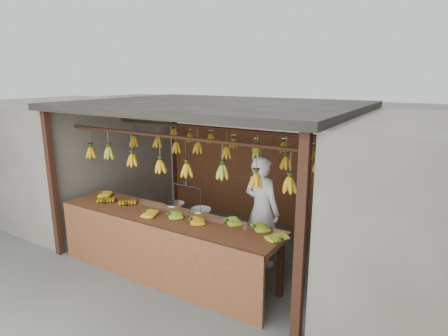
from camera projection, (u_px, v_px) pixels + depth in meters
The scene contains 8 objects.
ground at pixel (215, 247), 6.28m from camera, with size 80.00×80.00×0.00m, color #5B5B57.
stall at pixel (225, 128), 6.08m from camera, with size 4.30×3.30×2.40m.
neighbor_left at pixel (70, 156), 7.83m from camera, with size 3.00×3.00×2.30m, color slate.
counter at pixel (161, 232), 5.14m from camera, with size 3.57×0.77×0.96m.
hanging_bananas at pixel (214, 152), 5.89m from camera, with size 3.62×2.24×0.39m.
balance_scale at pixel (187, 203), 5.07m from camera, with size 0.70×0.26×0.96m.
vendor at pixel (262, 211), 5.56m from camera, with size 0.61×0.40×1.68m, color white.
bag_bundles at pixel (357, 188), 6.18m from camera, with size 0.08×0.26×1.17m.
Camera 1 is at (3.15, -4.85, 2.79)m, focal length 30.00 mm.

